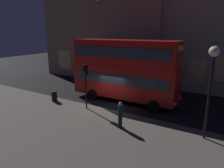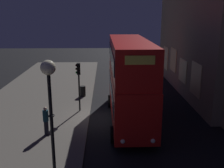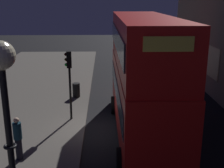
# 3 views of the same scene
# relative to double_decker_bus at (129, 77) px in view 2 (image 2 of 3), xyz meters

# --- Properties ---
(ground_plane) EXTENTS (80.00, 80.00, 0.00)m
(ground_plane) POSITION_rel_double_decker_bus_xyz_m (-0.53, -2.00, -3.13)
(ground_plane) COLOR black
(sidewalk_slab) EXTENTS (44.00, 9.14, 0.12)m
(sidewalk_slab) POSITION_rel_double_decker_bus_xyz_m (-0.53, -7.37, -3.07)
(sidewalk_slab) COLOR #5B564F
(sidewalk_slab) RESTS_ON ground
(double_decker_bus) EXTENTS (9.98, 2.85, 5.64)m
(double_decker_bus) POSITION_rel_double_decker_bus_xyz_m (0.00, 0.00, 0.00)
(double_decker_bus) COLOR red
(double_decker_bus) RESTS_ON ground
(traffic_light_near_kerb) EXTENTS (0.35, 0.38, 3.69)m
(traffic_light_near_kerb) POSITION_rel_double_decker_bus_xyz_m (-1.61, -3.62, -0.35)
(traffic_light_near_kerb) COLOR black
(traffic_light_near_kerb) RESTS_ON sidewalk_slab
(street_lamp) EXTENTS (0.59, 0.59, 5.49)m
(street_lamp) POSITION_rel_double_decker_bus_xyz_m (7.51, -3.83, 1.30)
(street_lamp) COLOR black
(street_lamp) RESTS_ON sidewalk_slab
(pedestrian) EXTENTS (0.34, 0.34, 1.80)m
(pedestrian) POSITION_rel_double_decker_bus_xyz_m (2.51, -5.26, -2.07)
(pedestrian) COLOR black
(pedestrian) RESTS_ON sidewalk_slab
(litter_bin) EXTENTS (0.49, 0.49, 0.93)m
(litter_bin) POSITION_rel_double_decker_bus_xyz_m (-5.29, -3.66, -2.54)
(litter_bin) COLOR black
(litter_bin) RESTS_ON sidewalk_slab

